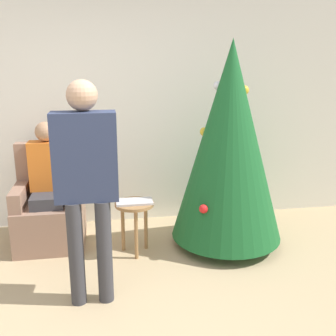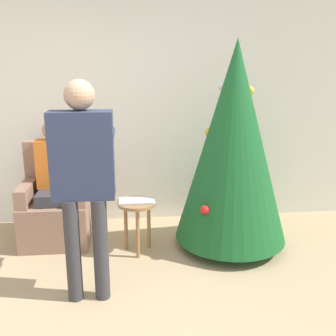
% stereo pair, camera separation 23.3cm
% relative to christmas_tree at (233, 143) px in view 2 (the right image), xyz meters
% --- Properties ---
extents(wall_back, '(8.00, 0.06, 2.70)m').
position_rel_christmas_tree_xyz_m(wall_back, '(-1.25, 0.86, 0.27)').
color(wall_back, silver).
rests_on(wall_back, ground_plane).
extents(christmas_tree, '(1.12, 1.12, 2.07)m').
position_rel_christmas_tree_xyz_m(christmas_tree, '(0.00, 0.00, 0.00)').
color(christmas_tree, brown).
rests_on(christmas_tree, ground_plane).
extents(armchair, '(0.68, 0.67, 1.04)m').
position_rel_christmas_tree_xyz_m(armchair, '(-1.79, 0.34, -0.73)').
color(armchair, '#93705B').
rests_on(armchair, ground_plane).
extents(person_seated, '(0.36, 0.46, 1.27)m').
position_rel_christmas_tree_xyz_m(person_seated, '(-1.79, 0.31, -0.38)').
color(person_seated, '#38383D').
rests_on(person_seated, ground_plane).
extents(person_standing, '(0.48, 0.57, 1.73)m').
position_rel_christmas_tree_xyz_m(person_standing, '(-1.36, -0.77, -0.03)').
color(person_standing, '#38383D').
rests_on(person_standing, ground_plane).
extents(side_stool, '(0.38, 0.38, 0.53)m').
position_rel_christmas_tree_xyz_m(side_stool, '(-0.95, -0.05, -0.65)').
color(side_stool, '#A37547').
rests_on(side_stool, ground_plane).
extents(laptop, '(0.35, 0.20, 0.02)m').
position_rel_christmas_tree_xyz_m(laptop, '(-0.95, -0.05, -0.55)').
color(laptop, silver).
rests_on(laptop, side_stool).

